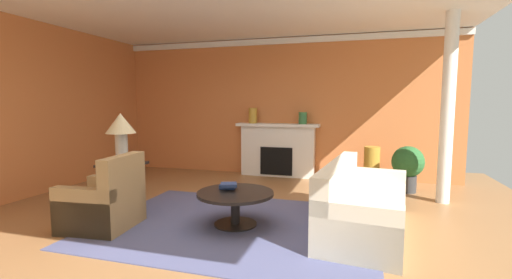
{
  "coord_description": "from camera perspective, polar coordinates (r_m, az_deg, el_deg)",
  "views": [
    {
      "loc": [
        1.81,
        -4.34,
        1.6
      ],
      "look_at": [
        0.19,
        1.1,
        1.0
      ],
      "focal_mm": 24.34,
      "sensor_mm": 36.0,
      "label": 1
    }
  ],
  "objects": [
    {
      "name": "coffee_table",
      "position": [
        4.59,
        -3.42,
        -9.97
      ],
      "size": [
        1.0,
        1.0,
        0.45
      ],
      "color": "black",
      "rests_on": "ground_plane"
    },
    {
      "name": "ground_plane",
      "position": [
        4.97,
        -5.92,
        -12.79
      ],
      "size": [
        9.15,
        9.15,
        0.0
      ],
      "primitive_type": "plane",
      "color": "olive"
    },
    {
      "name": "side_table",
      "position": [
        5.65,
        -21.02,
        -6.63
      ],
      "size": [
        0.56,
        0.56,
        0.7
      ],
      "color": "black",
      "rests_on": "ground_plane"
    },
    {
      "name": "book_art_folio",
      "position": [
        4.61,
        -4.5,
        -7.43
      ],
      "size": [
        0.26,
        0.24,
        0.04
      ],
      "primitive_type": "cube",
      "rotation": [
        0.0,
        0.0,
        0.39
      ],
      "color": "navy",
      "rests_on": "coffee_table"
    },
    {
      "name": "column_white",
      "position": [
        6.24,
        28.97,
        4.37
      ],
      "size": [
        0.2,
        0.2,
        3.0
      ],
      "primitive_type": "cylinder",
      "color": "white",
      "rests_on": "ground_plane"
    },
    {
      "name": "book_red_cover",
      "position": [
        4.74,
        -4.69,
        -7.68
      ],
      "size": [
        0.23,
        0.18,
        0.06
      ],
      "primitive_type": "cube",
      "rotation": [
        0.0,
        0.0,
        0.14
      ],
      "color": "navy",
      "rests_on": "coffee_table"
    },
    {
      "name": "potted_plant",
      "position": [
        6.8,
        23.67,
        -3.86
      ],
      "size": [
        0.56,
        0.56,
        0.83
      ],
      "color": "#333333",
      "rests_on": "ground_plane"
    },
    {
      "name": "table_lamp",
      "position": [
        5.54,
        -21.34,
        1.74
      ],
      "size": [
        0.44,
        0.44,
        0.75
      ],
      "color": "beige",
      "rests_on": "side_table"
    },
    {
      "name": "vase_mantel_left",
      "position": [
        7.62,
        -0.52,
        3.95
      ],
      "size": [
        0.19,
        0.19,
        0.33
      ],
      "primitive_type": "cylinder",
      "color": "#B7892D",
      "rests_on": "fireplace"
    },
    {
      "name": "fireplace",
      "position": [
        7.59,
        3.57,
        -1.94
      ],
      "size": [
        1.8,
        0.35,
        1.16
      ],
      "color": "white",
      "rests_on": "ground_plane"
    },
    {
      "name": "vase_mantel_right",
      "position": [
        7.37,
        7.69,
        3.5
      ],
      "size": [
        0.17,
        0.17,
        0.25
      ],
      "primitive_type": "cylinder",
      "color": "#33703D",
      "rests_on": "fireplace"
    },
    {
      "name": "vase_tall_corner",
      "position": [
        7.14,
        18.47,
        -4.14
      ],
      "size": [
        0.3,
        0.3,
        0.75
      ],
      "primitive_type": "cylinder",
      "color": "#B7892D",
      "rests_on": "ground_plane"
    },
    {
      "name": "crown_moulding",
      "position": [
        7.79,
        2.97,
        15.79
      ],
      "size": [
        7.64,
        0.08,
        0.12
      ],
      "primitive_type": "cube",
      "color": "white"
    },
    {
      "name": "armchair_near_window",
      "position": [
        4.91,
        -23.65,
        -9.76
      ],
      "size": [
        0.87,
        0.87,
        0.95
      ],
      "color": "#9E7A4C",
      "rests_on": "ground_plane"
    },
    {
      "name": "wall_fireplace",
      "position": [
        7.75,
        3.06,
        5.29
      ],
      "size": [
        7.64,
        0.12,
        3.0
      ],
      "primitive_type": "cube",
      "color": "#CC723D",
      "rests_on": "ground_plane"
    },
    {
      "name": "sofa",
      "position": [
        4.61,
        16.97,
        -10.63
      ],
      "size": [
        1.15,
        2.19,
        0.85
      ],
      "color": "beige",
      "rests_on": "ground_plane"
    },
    {
      "name": "wall_window",
      "position": [
        7.11,
        -32.83,
        4.27
      ],
      "size": [
        0.12,
        6.88,
        3.0
      ],
      "primitive_type": "cube",
      "color": "#CC723D",
      "rests_on": "ground_plane"
    },
    {
      "name": "area_rug",
      "position": [
        4.69,
        -3.39,
        -13.84
      ],
      "size": [
        3.55,
        2.68,
        0.01
      ],
      "primitive_type": "cube",
      "color": "#4C517A",
      "rests_on": "ground_plane"
    }
  ]
}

